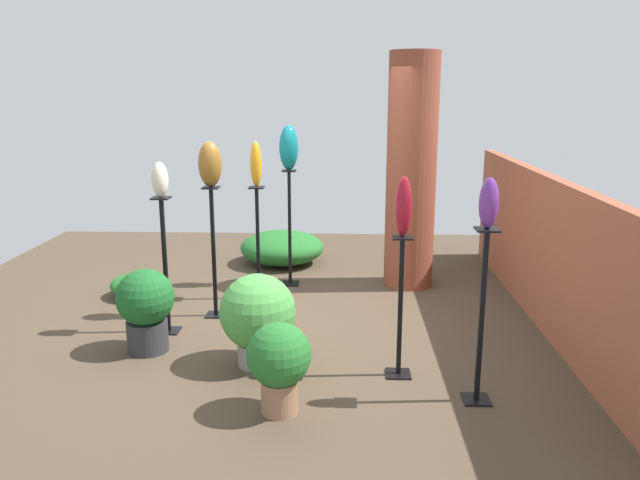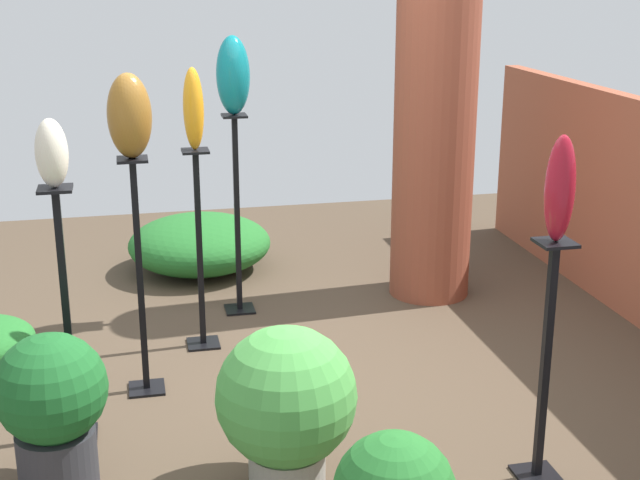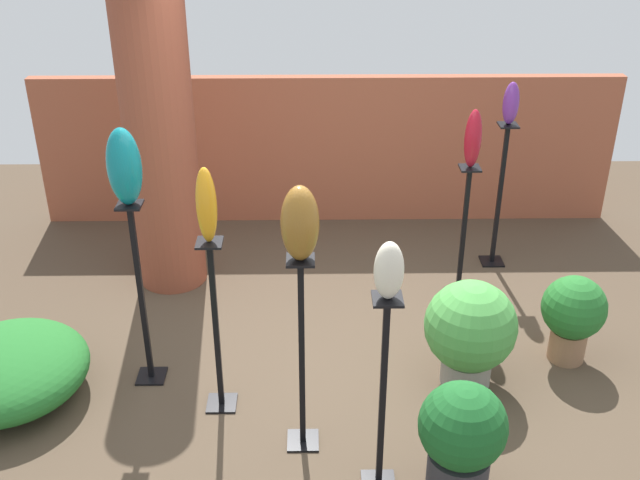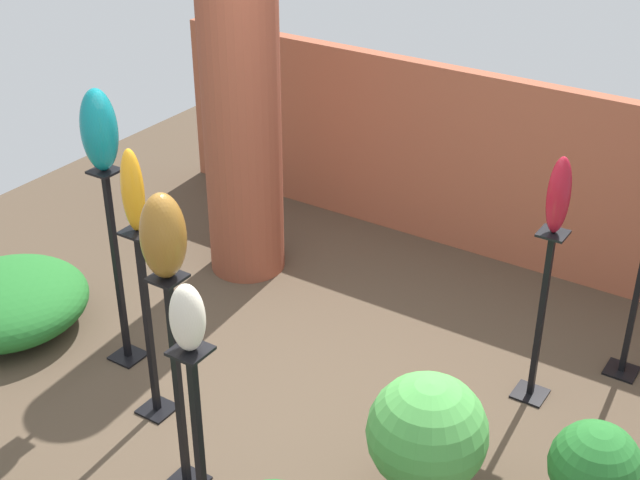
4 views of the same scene
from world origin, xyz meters
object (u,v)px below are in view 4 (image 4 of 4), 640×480
object	(u,v)px
pedestal_ruby	(540,325)
art_vase_teal	(99,130)
pedestal_teal	(118,276)
potted_plant_front_left	(427,437)
potted_plant_mid_right	(593,473)
art_vase_ivory	(188,318)
art_vase_amber	(133,191)
art_vase_bronze	(163,236)
brick_pillar	(241,103)
pedestal_violet	(637,293)
pedestal_bronze	(179,395)
pedestal_amber	(149,333)
art_vase_ruby	(559,195)
pedestal_ivory	(201,473)

from	to	relation	value
pedestal_ruby	art_vase_teal	world-z (taller)	art_vase_teal
pedestal_teal	potted_plant_front_left	world-z (taller)	pedestal_teal
potted_plant_mid_right	art_vase_ivory	bearing A→B (deg)	-140.66
art_vase_teal	art_vase_amber	world-z (taller)	art_vase_teal
pedestal_teal	potted_plant_mid_right	xyz separation A→B (m)	(3.03, 0.18, -0.23)
art_vase_teal	potted_plant_mid_right	distance (m)	3.27
pedestal_teal	art_vase_bronze	distance (m)	1.58
art_vase_ivory	potted_plant_mid_right	distance (m)	2.20
brick_pillar	pedestal_violet	size ratio (longest dim) A/B	2.03
pedestal_ruby	art_vase_bronze	bearing A→B (deg)	-126.47
pedestal_ruby	potted_plant_mid_right	world-z (taller)	pedestal_ruby
brick_pillar	pedestal_bronze	xyz separation A→B (m)	(1.15, -2.07, -0.72)
art_vase_ivory	pedestal_ruby	bearing A→B (deg)	68.21
art_vase_amber	art_vase_ivory	bearing A→B (deg)	-36.13
pedestal_ruby	pedestal_bronze	xyz separation A→B (m)	(-1.30, -1.76, 0.08)
pedestal_violet	potted_plant_front_left	bearing A→B (deg)	-108.33
pedestal_amber	art_vase_ivory	size ratio (longest dim) A/B	3.87
pedestal_teal	art_vase_amber	xyz separation A→B (m)	(0.53, -0.30, 0.86)
art_vase_teal	art_vase_bronze	xyz separation A→B (m)	(1.09, -0.67, -0.06)
pedestal_bronze	art_vase_ruby	bearing A→B (deg)	53.53
pedestal_violet	pedestal_bronze	distance (m)	2.87
pedestal_ivory	pedestal_bronze	distance (m)	0.58
pedestal_amber	art_vase_amber	size ratio (longest dim) A/B	2.59
pedestal_amber	art_vase_teal	distance (m)	1.21
pedestal_ivory	art_vase_teal	world-z (taller)	art_vase_teal
art_vase_bronze	pedestal_ivory	bearing A→B (deg)	-38.89
art_vase_ivory	potted_plant_mid_right	bearing A→B (deg)	39.34
pedestal_ruby	pedestal_ivory	world-z (taller)	pedestal_ivory
brick_pillar	pedestal_bronze	size ratio (longest dim) A/B	2.01
pedestal_amber	art_vase_ruby	world-z (taller)	art_vase_ruby
pedestal_ruby	pedestal_teal	size ratio (longest dim) A/B	0.85
art_vase_ruby	art_vase_amber	bearing A→B (deg)	-143.18
art_vase_bronze	art_vase_amber	bearing A→B (deg)	146.28
pedestal_teal	art_vase_amber	size ratio (longest dim) A/B	2.83
pedestal_teal	brick_pillar	bearing A→B (deg)	92.39
pedestal_ivory	pedestal_teal	size ratio (longest dim) A/B	0.96
pedestal_violet	potted_plant_front_left	world-z (taller)	pedestal_violet
pedestal_ivory	pedestal_amber	world-z (taller)	pedestal_ivory
pedestal_teal	art_vase_amber	bearing A→B (deg)	-29.53
potted_plant_front_left	pedestal_ruby	bearing A→B (deg)	82.36
pedestal_teal	art_vase_bronze	size ratio (longest dim) A/B	3.09
pedestal_ivory	pedestal_teal	distance (m)	1.85
art_vase_ruby	potted_plant_mid_right	size ratio (longest dim) A/B	0.69
art_vase_ivory	potted_plant_front_left	world-z (taller)	art_vase_ivory
brick_pillar	pedestal_amber	world-z (taller)	brick_pillar
pedestal_bronze	pedestal_ruby	bearing A→B (deg)	53.53
potted_plant_front_left	art_vase_teal	bearing A→B (deg)	178.09
pedestal_teal	art_vase_ivory	size ratio (longest dim) A/B	4.21
brick_pillar	pedestal_bronze	bearing A→B (deg)	-61.04
pedestal_violet	art_vase_amber	world-z (taller)	art_vase_amber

